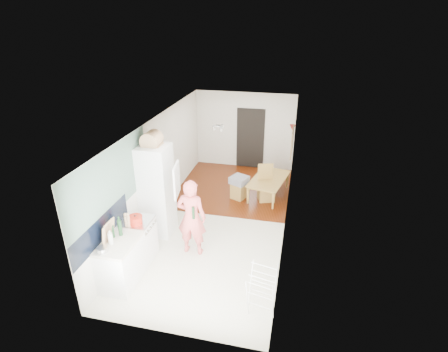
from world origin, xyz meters
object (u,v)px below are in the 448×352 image
at_px(dining_chair, 266,183).
at_px(person, 191,211).
at_px(stool, 239,191).
at_px(dining_table, 269,188).
at_px(drying_rack, 261,291).

bearing_deg(dining_chair, person, -134.20).
distance_m(person, dining_chair, 3.01).
bearing_deg(stool, dining_table, 22.70).
xyz_separation_m(person, stool, (0.53, 2.59, -0.78)).
relative_size(dining_table, stool, 2.82).
bearing_deg(stool, person, -101.48).
bearing_deg(dining_table, stool, 124.43).
height_order(person, stool, person).
xyz_separation_m(person, drying_rack, (1.65, -1.35, -0.57)).
bearing_deg(drying_rack, dining_chair, 107.67).
bearing_deg(drying_rack, stool, 118.29).
distance_m(dining_chair, stool, 0.80).
bearing_deg(dining_table, drying_rack, -164.16).
distance_m(stool, drying_rack, 4.10).
bearing_deg(dining_chair, stool, 167.92).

